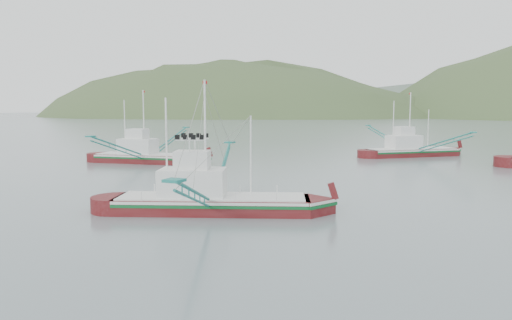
% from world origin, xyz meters
% --- Properties ---
extents(ground, '(1200.00, 1200.00, 0.00)m').
position_xyz_m(ground, '(0.00, 0.00, 0.00)').
color(ground, slate).
rests_on(ground, ground).
extents(main_boat, '(14.35, 24.35, 10.21)m').
position_xyz_m(main_boat, '(-0.80, -0.51, 2.04)').
color(main_boat, '#520D0F').
rests_on(main_boat, ground).
extents(bg_boat_left, '(14.87, 26.14, 10.63)m').
position_xyz_m(bg_boat_left, '(-24.17, 24.69, 1.64)').
color(bg_boat_left, '#520D0F').
rests_on(bg_boat_left, ground).
extents(bg_boat_far, '(20.84, 22.57, 10.60)m').
position_xyz_m(bg_boat_far, '(8.12, 48.32, 2.28)').
color(bg_boat_far, '#520D0F').
rests_on(bg_boat_far, ground).
extents(headland_left, '(448.00, 308.00, 210.00)m').
position_xyz_m(headland_left, '(-180.00, 360.00, 0.00)').
color(headland_left, '#3F552B').
rests_on(headland_left, ground).
extents(ridge_distant, '(960.00, 400.00, 240.00)m').
position_xyz_m(ridge_distant, '(30.00, 560.00, 0.00)').
color(ridge_distant, slate).
rests_on(ridge_distant, ground).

